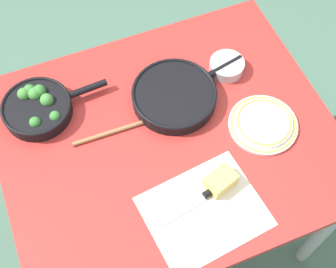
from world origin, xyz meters
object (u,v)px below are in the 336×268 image
Objects in this scene: skillet_broccoli at (38,107)px; cheese_block at (220,181)px; wooden_spoon at (139,123)px; grater_knife at (204,196)px; skillet_eggs at (175,95)px; dinner_plate_stack at (263,124)px; prep_bowl_steel at (227,66)px.

cheese_block is at bearing -49.00° from skillet_broccoli.
grater_knife is at bearing -72.19° from wooden_spoon.
skillet_eggs is 0.35m from cheese_block.
cheese_block reaches higher than dinner_plate_stack.
skillet_broccoli is at bearing 152.45° from skillet_eggs.
wooden_spoon is 3.40× the size of cheese_block.
prep_bowl_steel is (0.28, 0.42, 0.01)m from grater_knife.
prep_bowl_steel is at bearing 62.06° from cheese_block.
grater_knife is 0.34m from dinner_plate_stack.
skillet_broccoli reaches higher than prep_bowl_steel.
skillet_eggs is 0.23m from prep_bowl_steel.
skillet_eggs reaches higher than prep_bowl_steel.
skillet_broccoli is at bearing -61.84° from grater_knife.
skillet_broccoli reaches higher than dinner_plate_stack.
skillet_eggs is (0.45, -0.13, -0.00)m from skillet_broccoli.
wooden_spoon is 0.34m from cheese_block.
dinner_plate_stack is at bearing 31.85° from cheese_block.
wooden_spoon is at bearing -174.18° from skillet_eggs.
grater_knife is 0.07m from cheese_block.
dinner_plate_stack is at bearing -160.98° from grater_knife.
dinner_plate_stack is at bearing -53.24° from skillet_eggs.
skillet_broccoli is 1.00× the size of wooden_spoon.
prep_bowl_steel is at bearing 93.08° from dinner_plate_stack.
skillet_eggs reaches higher than dinner_plate_stack.
wooden_spoon is at bearing -165.13° from prep_bowl_steel.
dinner_plate_stack reaches higher than wooden_spoon.
cheese_block is at bearing -171.04° from grater_knife.
grater_knife is 2.24× the size of cheese_block.
prep_bowl_steel is (0.67, -0.08, -0.01)m from skillet_broccoli.
cheese_block is at bearing -148.15° from dinner_plate_stack.
grater_knife is at bearing -150.81° from dinner_plate_stack.
skillet_broccoli is 1.59× the size of dinner_plate_stack.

